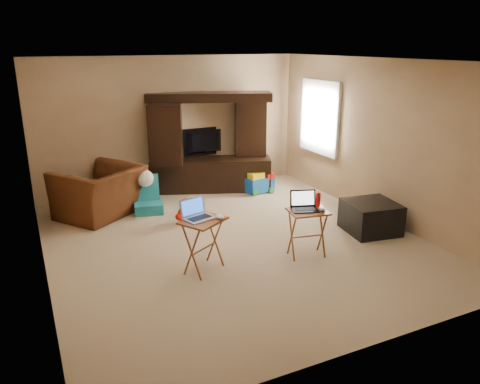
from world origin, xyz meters
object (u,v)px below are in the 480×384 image
recliner (100,192)px  entertainment_center (210,142)px  laptop_right (305,202)px  mouse_right (322,210)px  push_toy (260,182)px  television (206,142)px  child_rocker (148,195)px  water_bottle (318,199)px  plush_toy (185,210)px  mouse_left (220,217)px  tray_table_left (204,245)px  tray_table_right (307,233)px  laptop_left (199,210)px  ottoman (371,217)px

recliner → entertainment_center: bearing=157.7°
laptop_right → mouse_right: 0.24m
laptop_right → mouse_right: bearing=-20.1°
push_toy → laptop_right: laptop_right is taller
television → mouse_right: size_ratio=7.23×
child_rocker → water_bottle: bearing=-43.5°
mouse_right → water_bottle: size_ratio=0.66×
entertainment_center → mouse_right: 3.41m
plush_toy → mouse_right: size_ratio=3.08×
water_bottle → child_rocker: bearing=123.8°
child_rocker → mouse_left: 2.48m
entertainment_center → push_toy: bearing=-14.0°
recliner → mouse_right: 3.69m
child_rocker → push_toy: 2.19m
entertainment_center → mouse_left: bearing=-88.5°
recliner → mouse_right: bearing=92.8°
push_toy → tray_table_left: tray_table_left is taller
entertainment_center → water_bottle: 3.21m
child_rocker → mouse_right: (1.59, -2.68, 0.36)m
television → tray_table_left: 3.60m
entertainment_center → recliner: bearing=-144.4°
push_toy → tray_table_left: 3.30m
entertainment_center → tray_table_right: 3.33m
entertainment_center → recliner: 2.28m
push_toy → recliner: bearing=170.1°
tray_table_right → water_bottle: 0.47m
tray_table_left → laptop_right: size_ratio=2.02×
plush_toy → child_rocker: bearing=119.6°
child_rocker → push_toy: bearing=17.1°
laptop_left → recliner: bearing=90.6°
entertainment_center → plush_toy: entertainment_center is taller
laptop_left → laptop_right: laptop_left is taller
ottoman → television: bearing=113.3°
plush_toy → push_toy: size_ratio=0.73×
television → water_bottle: size_ratio=4.77×
television → push_toy: size_ratio=1.72×
recliner → mouse_right: size_ratio=9.47×
television → plush_toy: size_ratio=2.35×
mouse_right → water_bottle: water_bottle is taller
mouse_left → plush_toy: bearing=85.3°
laptop_right → mouse_left: 1.16m
entertainment_center → mouse_right: size_ratio=17.41×
recliner → mouse_left: size_ratio=8.96×
recliner → plush_toy: size_ratio=3.08×
tray_table_left → tray_table_right: size_ratio=1.06×
television → mouse_left: size_ratio=6.85×
entertainment_center → tray_table_right: size_ratio=3.54×
plush_toy → mouse_right: mouse_right is taller
laptop_right → entertainment_center: bearing=109.5°
child_rocker → tray_table_left: bearing=-75.6°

